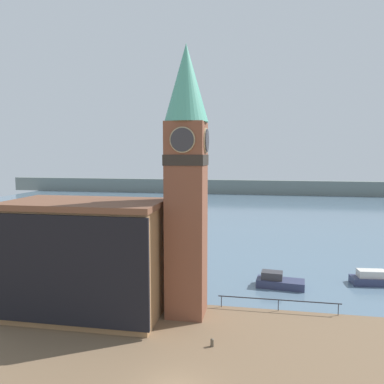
% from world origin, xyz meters
% --- Properties ---
extents(water, '(160.00, 120.00, 0.00)m').
position_xyz_m(water, '(0.00, 73.50, -0.00)').
color(water, slate).
rests_on(water, ground_plane).
extents(far_shoreline, '(180.00, 3.00, 5.00)m').
position_xyz_m(far_shoreline, '(0.00, 113.50, 2.50)').
color(far_shoreline, slate).
rests_on(far_shoreline, water).
extents(pier_railing, '(11.04, 0.08, 1.09)m').
position_xyz_m(pier_railing, '(6.71, 13.25, 0.96)').
color(pier_railing, '#232328').
rests_on(pier_railing, ground_plane).
extents(clock_tower, '(3.78, 3.78, 23.59)m').
position_xyz_m(clock_tower, '(-1.45, 11.23, 12.56)').
color(clock_tower, brown).
rests_on(clock_tower, ground_plane).
extents(pier_building, '(13.76, 7.45, 10.23)m').
position_xyz_m(pier_building, '(-10.24, 9.59, 5.14)').
color(pier_building, '#9E754C').
rests_on(pier_building, ground_plane).
extents(boat_near, '(5.22, 2.62, 1.65)m').
position_xyz_m(boat_near, '(7.03, 19.58, 0.61)').
color(boat_near, '#333856').
rests_on(boat_near, water).
extents(boat_far, '(6.81, 2.51, 1.61)m').
position_xyz_m(boat_far, '(18.07, 22.32, 0.59)').
color(boat_far, '#333856').
rests_on(boat_far, water).
extents(mooring_bollard_near, '(0.27, 0.27, 0.63)m').
position_xyz_m(mooring_bollard_near, '(1.53, 5.88, 0.34)').
color(mooring_bollard_near, brown).
rests_on(mooring_bollard_near, ground_plane).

